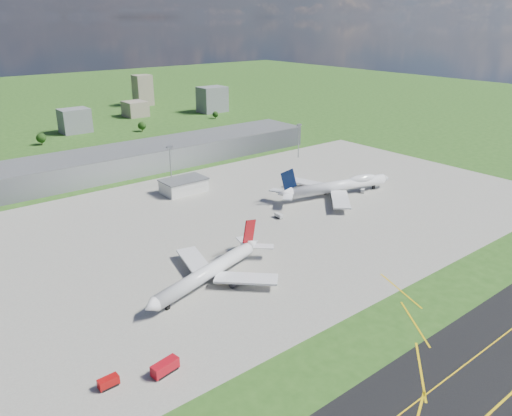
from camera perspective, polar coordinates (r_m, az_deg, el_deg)
ground at (r=347.29m, az=-13.90°, el=3.54°), size 1400.00×1400.00×0.00m
apron at (r=262.37m, az=-1.44°, el=-1.53°), size 360.00×190.00×0.08m
terminal at (r=358.44m, az=-15.04°, el=5.22°), size 300.00×42.00×15.00m
ops_building at (r=307.96m, az=-8.25°, el=2.50°), size 26.00×16.00×8.00m
mast_center at (r=316.55m, az=-9.78°, el=5.52°), size 3.50×2.00×25.90m
mast_east at (r=380.18m, az=4.92°, el=8.33°), size 3.50×2.00×25.90m
airliner_red_twin at (r=202.66m, az=-5.22°, el=-7.21°), size 67.19×51.30×18.79m
airliner_blue_quad at (r=303.30m, az=9.41°, el=2.50°), size 78.53×60.61×20.74m
fire_truck at (r=159.71m, az=-10.35°, el=-17.50°), size 9.22×4.72×3.87m
crash_tender at (r=158.67m, az=-16.51°, el=-18.59°), size 6.04×2.81×3.15m
tug_yellow at (r=204.43m, az=-3.30°, el=-8.18°), size 4.09×4.12×1.83m
van_white_near at (r=266.32m, az=2.63°, el=-0.91°), size 2.31×4.93×2.51m
van_white_far at (r=312.11m, az=12.09°, el=1.96°), size 5.02×4.58×2.42m
bldg_c at (r=496.98m, az=-20.01°, el=9.36°), size 26.00×20.00×22.00m
bldg_ce at (r=563.58m, az=-13.63°, el=10.96°), size 22.00×24.00×16.00m
bldg_e at (r=575.77m, az=-5.02°, el=12.26°), size 30.00×22.00×28.00m
bldg_tall_e at (r=632.75m, az=-12.82°, el=12.98°), size 20.00×18.00×36.00m
tree_c at (r=458.40m, az=-23.35°, el=7.36°), size 8.10×8.10×9.90m
tree_e at (r=484.72m, az=-12.91°, el=9.16°), size 7.65×7.65×9.35m
tree_far_e at (r=537.66m, az=-4.66°, el=10.63°), size 6.30×6.30×7.70m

